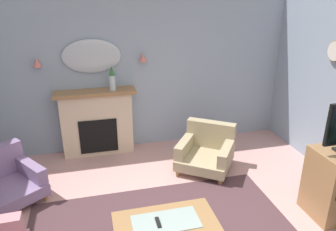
{
  "coord_description": "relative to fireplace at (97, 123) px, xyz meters",
  "views": [
    {
      "loc": [
        -0.69,
        -2.59,
        2.75
      ],
      "look_at": [
        0.39,
        1.71,
        1.01
      ],
      "focal_mm": 34.61,
      "sensor_mm": 36.0,
      "label": 1
    }
  ],
  "objects": [
    {
      "name": "wall_back",
      "position": [
        0.62,
        0.22,
        0.81
      ],
      "size": [
        6.74,
        0.1,
        2.77
      ],
      "primitive_type": "cube",
      "color": "#8C9EB2",
      "rests_on": "ground"
    },
    {
      "name": "wall_clock",
      "position": [
        3.45,
        -1.33,
        1.33
      ],
      "size": [
        0.04,
        0.31,
        0.31
      ],
      "color": "silver"
    },
    {
      "name": "armchair_in_corner",
      "position": [
        1.68,
        -0.94,
        -0.27
      ],
      "size": [
        1.13,
        1.13,
        0.71
      ],
      "color": "tan",
      "rests_on": "ground"
    },
    {
      "name": "wall_sconce_right",
      "position": [
        0.85,
        0.09,
        1.09
      ],
      "size": [
        0.14,
        0.14,
        0.14
      ],
      "primitive_type": "cone",
      "color": "#D17066"
    },
    {
      "name": "coffee_table",
      "position": [
        0.59,
        -2.62,
        -0.19
      ],
      "size": [
        1.1,
        0.6,
        0.45
      ],
      "color": "olive",
      "rests_on": "ground"
    },
    {
      "name": "fireplace",
      "position": [
        0.0,
        0.0,
        0.0
      ],
      "size": [
        1.36,
        0.36,
        1.16
      ],
      "color": "beige",
      "rests_on": "ground"
    },
    {
      "name": "tv_remote",
      "position": [
        0.5,
        -2.63,
        -0.12
      ],
      "size": [
        0.04,
        0.16,
        0.02
      ],
      "primitive_type": "cube",
      "color": "black",
      "rests_on": "coffee_table"
    },
    {
      "name": "mantel_vase_centre",
      "position": [
        0.3,
        -0.03,
        0.79
      ],
      "size": [
        0.11,
        0.11,
        0.41
      ],
      "color": "silver",
      "rests_on": "fireplace"
    },
    {
      "name": "wall_sconce_left",
      "position": [
        -0.85,
        0.09,
        1.09
      ],
      "size": [
        0.14,
        0.14,
        0.14
      ],
      "primitive_type": "cone",
      "color": "#D17066"
    },
    {
      "name": "armchair_near_fireplace",
      "position": [
        -1.33,
        -1.11,
        -0.27
      ],
      "size": [
        1.13,
        1.13,
        0.71
      ],
      "color": "gray",
      "rests_on": "ground"
    },
    {
      "name": "wall_mirror",
      "position": [
        -0.0,
        0.14,
        1.14
      ],
      "size": [
        0.96,
        0.06,
        0.56
      ],
      "primitive_type": "ellipsoid",
      "color": "#B2BCC6"
    }
  ]
}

